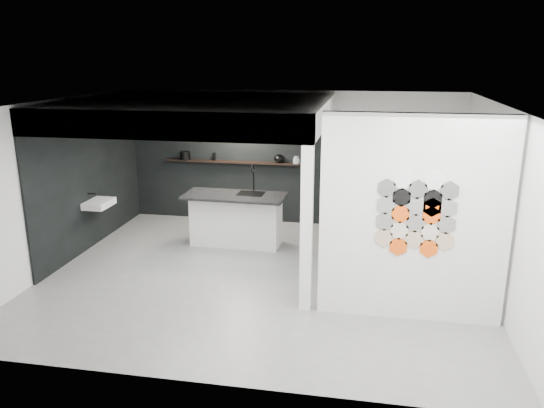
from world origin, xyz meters
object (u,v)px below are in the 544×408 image
(glass_vase, at_px, (297,160))
(kettle, at_px, (279,159))
(utensil_cup, at_px, (188,157))
(stockpot, at_px, (185,155))
(glass_bowl, at_px, (297,161))
(wall_basin, at_px, (99,204))
(partition_panel, at_px, (413,220))
(kitchen_island, at_px, (236,218))
(bottle_dark, at_px, (214,157))

(glass_vase, bearing_deg, kettle, 180.00)
(glass_vase, xyz_separation_m, utensil_cup, (-2.37, 0.00, -0.02))
(stockpot, distance_m, glass_bowl, 2.42)
(wall_basin, distance_m, glass_bowl, 4.00)
(partition_panel, xyz_separation_m, kitchen_island, (-3.02, 2.41, -0.89))
(kitchen_island, height_order, bottle_dark, kitchen_island)
(kitchen_island, bearing_deg, partition_panel, -37.21)
(partition_panel, xyz_separation_m, glass_vase, (-2.08, 3.87, -0.01))
(wall_basin, xyz_separation_m, stockpot, (0.97, 2.07, 0.56))
(kitchen_island, xyz_separation_m, utensil_cup, (-1.43, 1.46, 0.86))
(kettle, bearing_deg, partition_panel, -73.90)
(stockpot, xyz_separation_m, kettle, (2.05, 0.00, -0.00))
(kitchen_island, height_order, utensil_cup, kitchen_island)
(wall_basin, relative_size, stockpot, 2.80)
(bottle_dark, bearing_deg, utensil_cup, 180.00)
(glass_bowl, height_order, glass_vase, glass_vase)
(glass_bowl, bearing_deg, utensil_cup, 180.00)
(glass_vase, xyz_separation_m, bottle_dark, (-1.78, 0.00, 0.01))
(partition_panel, xyz_separation_m, glass_bowl, (-2.08, 3.87, -0.03))
(utensil_cup, bearing_deg, glass_vase, 0.00)
(partition_panel, distance_m, kettle, 4.57)
(kitchen_island, distance_m, glass_vase, 1.95)
(kettle, bearing_deg, glass_vase, -16.25)
(glass_bowl, bearing_deg, stockpot, 180.00)
(partition_panel, height_order, bottle_dark, partition_panel)
(kettle, height_order, bottle_dark, kettle)
(kettle, height_order, utensil_cup, kettle)
(glass_vase, distance_m, utensil_cup, 2.37)
(kitchen_island, bearing_deg, utensil_cup, 135.80)
(glass_vase, bearing_deg, utensil_cup, 180.00)
(kitchen_island, distance_m, bottle_dark, 1.90)
(kettle, height_order, glass_bowl, kettle)
(kitchen_island, relative_size, utensil_cup, 18.42)
(bottle_dark, bearing_deg, kettle, 0.00)
(stockpot, xyz_separation_m, glass_bowl, (2.42, 0.00, -0.03))
(wall_basin, relative_size, kitchen_island, 0.31)
(bottle_dark, bearing_deg, stockpot, 180.00)
(partition_panel, height_order, wall_basin, partition_panel)
(bottle_dark, relative_size, utensil_cup, 1.59)
(glass_bowl, bearing_deg, bottle_dark, 180.00)
(partition_panel, relative_size, glass_vase, 18.84)
(kitchen_island, bearing_deg, glass_vase, 58.55)
(kitchen_island, bearing_deg, wall_basin, -164.69)
(bottle_dark, distance_m, utensil_cup, 0.59)
(wall_basin, xyz_separation_m, bottle_dark, (1.61, 2.07, 0.55))
(stockpot, relative_size, glass_bowl, 1.44)
(kitchen_island, relative_size, glass_vase, 12.82)
(stockpot, distance_m, bottle_dark, 0.64)
(glass_bowl, bearing_deg, wall_basin, -148.65)
(glass_vase, bearing_deg, wall_basin, -148.65)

